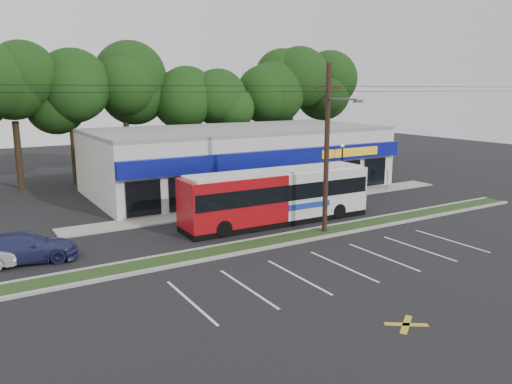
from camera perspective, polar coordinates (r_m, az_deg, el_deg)
The scene contains 15 objects.
ground at distance 28.04m, azimuth 4.29°, elevation -6.07°, with size 120.00×120.00×0.00m, color black.
grass_strip at distance 28.81m, azimuth 3.14°, elevation -5.45°, with size 40.00×1.60×0.12m, color #233E19.
curb_south at distance 28.14m, azimuth 4.12°, elevation -5.86°, with size 40.00×0.25×0.14m, color #9E9E93.
curb_north at distance 29.48m, azimuth 2.21°, elevation -5.02°, with size 40.00×0.25×0.14m, color #9E9E93.
sidewalk at distance 37.92m, azimuth 2.58°, elevation -1.27°, with size 32.00×2.20×0.10m, color #9E9E93.
strip_mall at distance 43.52m, azimuth -1.91°, elevation 3.90°, with size 25.00×12.55×5.30m.
utility_pole at distance 29.34m, azimuth 7.93°, elevation 5.46°, with size 50.00×2.77×10.00m.
lamp_post at distance 40.88m, azimuth 9.79°, elevation 3.25°, with size 0.30×0.30×4.25m.
sign_post at distance 44.30m, azimuth 14.84°, elevation 2.21°, with size 0.45×0.10×2.23m.
tree_line at distance 51.57m, azimuth -9.05°, elevation 11.40°, with size 46.76×6.76×11.83m.
metrobus at distance 32.20m, azimuth 2.46°, elevation -0.34°, with size 12.95×2.96×3.47m.
car_dark at distance 39.23m, azimuth 6.88°, elevation 0.07°, with size 1.65×4.11×1.40m, color black.
car_blue at distance 27.71m, azimuth -25.08°, elevation -5.76°, with size 2.12×5.21×1.51m, color navy.
pedestrian_a at distance 35.77m, azimuth -0.96°, elevation -0.67°, with size 0.65×0.43×1.78m, color white.
pedestrian_b at distance 33.83m, azimuth 1.02°, elevation -1.36°, with size 0.88×0.69×1.81m, color beige.
Camera 1 is at (-15.58, -21.71, 8.53)m, focal length 35.00 mm.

